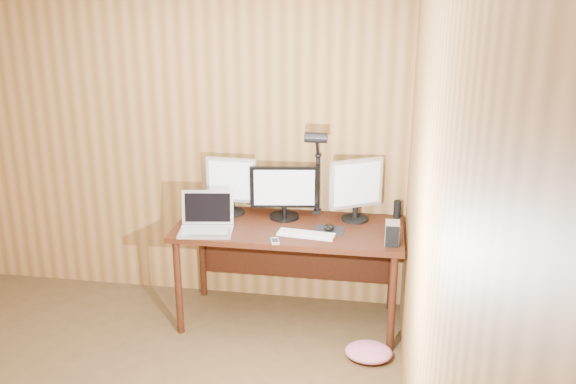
% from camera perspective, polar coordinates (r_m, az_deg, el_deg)
% --- Properties ---
extents(room_shell, '(4.00, 4.00, 4.00)m').
position_cam_1_polar(room_shell, '(3.00, -22.97, -4.24)').
color(room_shell, '#4D371D').
rests_on(room_shell, ground).
extents(desk, '(1.60, 0.70, 0.75)m').
position_cam_1_polar(desk, '(4.42, 0.25, -4.34)').
color(desk, black).
rests_on(desk, floor).
extents(monitor_center, '(0.49, 0.22, 0.39)m').
position_cam_1_polar(monitor_center, '(4.40, -0.34, 0.03)').
color(monitor_center, black).
rests_on(monitor_center, desk).
extents(monitor_left, '(0.38, 0.18, 0.43)m').
position_cam_1_polar(monitor_left, '(4.49, -5.30, 0.73)').
color(monitor_left, black).
rests_on(monitor_left, desk).
extents(monitor_right, '(0.37, 0.23, 0.45)m').
position_cam_1_polar(monitor_right, '(4.37, 6.39, 0.38)').
color(monitor_right, black).
rests_on(monitor_right, desk).
extents(laptop, '(0.40, 0.33, 0.26)m').
position_cam_1_polar(laptop, '(4.26, -7.61, -2.71)').
color(laptop, silver).
rests_on(laptop, desk).
extents(keyboard, '(0.40, 0.16, 0.02)m').
position_cam_1_polar(keyboard, '(4.14, 1.71, -3.97)').
color(keyboard, white).
rests_on(keyboard, desk).
extents(mousepad, '(0.22, 0.18, 0.00)m').
position_cam_1_polar(mousepad, '(4.24, 3.84, -3.57)').
color(mousepad, black).
rests_on(mousepad, desk).
extents(mouse, '(0.09, 0.12, 0.04)m').
position_cam_1_polar(mouse, '(4.24, 3.85, -3.31)').
color(mouse, black).
rests_on(mouse, mousepad).
extents(hard_drive, '(0.09, 0.14, 0.15)m').
position_cam_1_polar(hard_drive, '(4.05, 9.72, -3.82)').
color(hard_drive, silver).
rests_on(hard_drive, desk).
extents(phone, '(0.08, 0.11, 0.01)m').
position_cam_1_polar(phone, '(4.04, -1.23, -4.61)').
color(phone, silver).
rests_on(phone, desk).
extents(speaker, '(0.05, 0.05, 0.13)m').
position_cam_1_polar(speaker, '(4.52, 10.18, -1.60)').
color(speaker, black).
rests_on(speaker, desk).
extents(desk_lamp, '(0.16, 0.23, 0.69)m').
position_cam_1_polar(desk_lamp, '(4.36, 2.71, 2.96)').
color(desk_lamp, black).
rests_on(desk_lamp, desk).
extents(fabric_pile, '(0.34, 0.29, 0.10)m').
position_cam_1_polar(fabric_pile, '(4.21, 7.55, -14.63)').
color(fabric_pile, '#CF6483').
rests_on(fabric_pile, floor).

